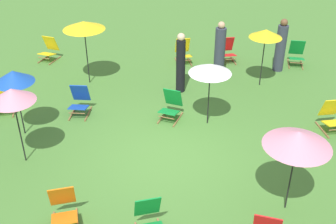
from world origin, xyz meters
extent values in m
plane|color=#477A33|center=(0.00, 0.00, 0.00)|extent=(40.00, 40.00, 0.00)
cube|color=red|center=(1.95, -2.59, 0.55)|extent=(0.52, 0.35, 0.57)
cube|color=olive|center=(-4.58, 5.37, 0.02)|extent=(0.25, 0.74, 0.04)
cube|color=olive|center=(-4.16, 5.24, 0.02)|extent=(0.25, 0.74, 0.04)
cube|color=yellow|center=(-4.40, 5.21, 0.27)|extent=(0.58, 0.55, 0.13)
cube|color=yellow|center=(-4.31, 5.50, 0.55)|extent=(0.53, 0.37, 0.57)
cylinder|color=olive|center=(-4.45, 5.02, 0.20)|extent=(0.43, 0.15, 0.03)
cube|color=olive|center=(3.97, 1.34, 0.02)|extent=(0.19, 0.75, 0.04)
cube|color=yellow|center=(4.21, 1.29, 0.27)|extent=(0.56, 0.52, 0.13)
cube|color=yellow|center=(4.14, 1.58, 0.55)|extent=(0.52, 0.34, 0.57)
cube|color=olive|center=(-4.33, 1.85, 0.02)|extent=(0.25, 0.74, 0.04)
cube|color=yellow|center=(-4.51, 1.69, 0.27)|extent=(0.58, 0.55, 0.13)
cube|color=yellow|center=(-4.59, 1.98, 0.55)|extent=(0.53, 0.37, 0.57)
cylinder|color=olive|center=(-4.45, 1.50, 0.20)|extent=(0.43, 0.15, 0.03)
cube|color=olive|center=(-1.54, -2.21, 0.02)|extent=(0.26, 0.74, 0.04)
cube|color=orange|center=(-1.72, -2.37, 0.27)|extent=(0.59, 0.55, 0.13)
cube|color=orange|center=(-1.81, -2.09, 0.55)|extent=(0.53, 0.38, 0.57)
cube|color=olive|center=(-0.18, 1.76, 0.02)|extent=(0.26, 0.74, 0.04)
cube|color=olive|center=(0.24, 1.63, 0.02)|extent=(0.26, 0.74, 0.04)
cube|color=#148C38|center=(0.00, 1.60, 0.27)|extent=(0.59, 0.56, 0.13)
cube|color=#148C38|center=(0.09, 1.89, 0.55)|extent=(0.53, 0.38, 0.57)
cylinder|color=olive|center=(-0.05, 1.41, 0.20)|extent=(0.43, 0.16, 0.03)
cube|color=olive|center=(3.87, 5.44, 0.02)|extent=(0.12, 0.76, 0.04)
cube|color=olive|center=(4.30, 5.39, 0.02)|extent=(0.12, 0.76, 0.04)
cube|color=#148C38|center=(4.07, 5.31, 0.27)|extent=(0.53, 0.48, 0.13)
cube|color=#148C38|center=(4.11, 5.61, 0.55)|extent=(0.50, 0.30, 0.57)
cylinder|color=olive|center=(4.05, 5.11, 0.20)|extent=(0.44, 0.08, 0.03)
cube|color=olive|center=(-2.66, 1.80, 0.02)|extent=(0.05, 0.76, 0.04)
cube|color=olive|center=(-2.22, 1.79, 0.02)|extent=(0.05, 0.76, 0.04)
cube|color=#1947B7|center=(-2.45, 1.69, 0.27)|extent=(0.49, 0.44, 0.13)
cube|color=#1947B7|center=(-2.44, 1.99, 0.55)|extent=(0.48, 0.26, 0.57)
cylinder|color=olive|center=(-2.45, 1.49, 0.20)|extent=(0.44, 0.04, 0.03)
cube|color=olive|center=(1.57, 5.53, 0.02)|extent=(0.19, 0.75, 0.04)
cube|color=olive|center=(2.00, 5.62, 0.02)|extent=(0.19, 0.75, 0.04)
cube|color=red|center=(1.81, 5.48, 0.27)|extent=(0.56, 0.52, 0.13)
cube|color=red|center=(1.75, 5.77, 0.55)|extent=(0.52, 0.34, 0.57)
cylinder|color=olive|center=(1.85, 5.28, 0.20)|extent=(0.44, 0.12, 0.03)
cube|color=olive|center=(0.07, 5.34, 0.02)|extent=(0.20, 0.75, 0.04)
cube|color=olive|center=(0.50, 5.44, 0.02)|extent=(0.20, 0.75, 0.04)
cube|color=yellow|center=(0.31, 5.29, 0.27)|extent=(0.56, 0.53, 0.13)
cube|color=yellow|center=(0.24, 5.58, 0.55)|extent=(0.52, 0.35, 0.57)
cylinder|color=olive|center=(0.35, 5.10, 0.20)|extent=(0.44, 0.12, 0.03)
cube|color=#148C38|center=(-0.17, -2.27, 0.55)|extent=(0.53, 0.38, 0.57)
cylinder|color=black|center=(2.69, 3.84, 0.88)|extent=(0.03, 0.03, 1.77)
cone|color=yellow|center=(2.69, 3.84, 1.67)|extent=(0.97, 0.97, 0.24)
cylinder|color=black|center=(-3.22, -0.34, 0.92)|extent=(0.03, 0.03, 1.85)
cone|color=pink|center=(-3.22, -0.34, 1.73)|extent=(0.98, 0.98, 0.30)
cylinder|color=black|center=(-3.64, 0.78, 0.86)|extent=(0.03, 0.03, 1.72)
cone|color=#194CB2|center=(-3.64, 0.78, 1.60)|extent=(0.96, 0.96, 0.30)
cylinder|color=black|center=(-2.60, 3.70, 0.98)|extent=(0.03, 0.03, 1.95)
cone|color=yellow|center=(-2.60, 3.70, 1.86)|extent=(1.24, 1.24, 0.24)
cylinder|color=black|center=(2.52, -1.55, 0.90)|extent=(0.03, 0.03, 1.79)
cone|color=pink|center=(2.52, -1.55, 1.67)|extent=(1.27, 1.27, 0.32)
cylinder|color=black|center=(1.02, 1.54, 0.84)|extent=(0.03, 0.03, 1.68)
cone|color=white|center=(1.02, 1.54, 1.58)|extent=(1.08, 1.08, 0.25)
cylinder|color=black|center=(0.25, 3.31, 0.80)|extent=(0.32, 0.32, 1.61)
sphere|color=beige|center=(0.25, 3.31, 1.71)|extent=(0.22, 0.22, 0.22)
cylinder|color=#333847|center=(3.42, 4.97, 0.76)|extent=(0.44, 0.44, 1.53)
sphere|color=brown|center=(3.42, 4.97, 1.63)|extent=(0.23, 0.23, 0.23)
cylinder|color=#333847|center=(1.43, 4.33, 0.81)|extent=(0.42, 0.42, 1.63)
sphere|color=tan|center=(1.43, 4.33, 1.73)|extent=(0.21, 0.21, 0.21)
camera|label=1|loc=(0.54, -7.99, 6.01)|focal=45.29mm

